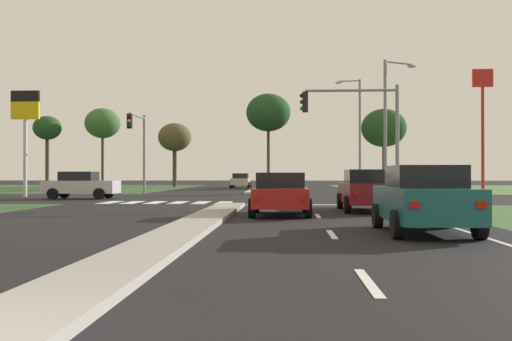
% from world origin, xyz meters
% --- Properties ---
extents(ground_plane, '(200.00, 200.00, 0.00)m').
position_xyz_m(ground_plane, '(0.00, 30.00, 0.00)').
color(ground_plane, black).
extents(grass_verge_far_left, '(35.00, 35.00, 0.01)m').
position_xyz_m(grass_verge_far_left, '(-25.50, 54.50, 0.00)').
color(grass_verge_far_left, '#2D4C28').
rests_on(grass_verge_far_left, ground).
extents(median_island_near, '(1.20, 22.00, 0.14)m').
position_xyz_m(median_island_near, '(0.00, 11.00, 0.07)').
color(median_island_near, gray).
rests_on(median_island_near, ground).
extents(median_island_far, '(1.20, 36.00, 0.14)m').
position_xyz_m(median_island_far, '(0.00, 55.00, 0.07)').
color(median_island_far, '#ADA89E').
rests_on(median_island_far, ground).
extents(lane_dash_near, '(0.14, 2.00, 0.01)m').
position_xyz_m(lane_dash_near, '(3.50, 3.86, 0.01)').
color(lane_dash_near, silver).
rests_on(lane_dash_near, ground).
extents(lane_dash_second, '(0.14, 2.00, 0.01)m').
position_xyz_m(lane_dash_second, '(3.50, 9.86, 0.01)').
color(lane_dash_second, silver).
rests_on(lane_dash_second, ground).
extents(lane_dash_third, '(0.14, 2.00, 0.01)m').
position_xyz_m(lane_dash_third, '(3.50, 15.86, 0.01)').
color(lane_dash_third, silver).
rests_on(lane_dash_third, ground).
extents(lane_dash_fourth, '(0.14, 2.00, 0.01)m').
position_xyz_m(lane_dash_fourth, '(3.50, 21.86, 0.01)').
color(lane_dash_fourth, silver).
rests_on(lane_dash_fourth, ground).
extents(edge_line_right, '(0.14, 24.00, 0.01)m').
position_xyz_m(edge_line_right, '(6.85, 12.00, 0.01)').
color(edge_line_right, silver).
rests_on(edge_line_right, ground).
extents(stop_bar_near, '(6.40, 0.50, 0.01)m').
position_xyz_m(stop_bar_near, '(3.80, 23.00, 0.01)').
color(stop_bar_near, silver).
rests_on(stop_bar_near, ground).
extents(crosswalk_bar_near, '(0.70, 2.80, 0.01)m').
position_xyz_m(crosswalk_bar_near, '(-6.40, 24.80, 0.01)').
color(crosswalk_bar_near, silver).
rests_on(crosswalk_bar_near, ground).
extents(crosswalk_bar_second, '(0.70, 2.80, 0.01)m').
position_xyz_m(crosswalk_bar_second, '(-5.25, 24.80, 0.01)').
color(crosswalk_bar_second, silver).
rests_on(crosswalk_bar_second, ground).
extents(crosswalk_bar_third, '(0.70, 2.80, 0.01)m').
position_xyz_m(crosswalk_bar_third, '(-4.10, 24.80, 0.01)').
color(crosswalk_bar_third, silver).
rests_on(crosswalk_bar_third, ground).
extents(crosswalk_bar_fourth, '(0.70, 2.80, 0.01)m').
position_xyz_m(crosswalk_bar_fourth, '(-2.95, 24.80, 0.01)').
color(crosswalk_bar_fourth, silver).
rests_on(crosswalk_bar_fourth, ground).
extents(crosswalk_bar_fifth, '(0.70, 2.80, 0.01)m').
position_xyz_m(crosswalk_bar_fifth, '(-1.80, 24.80, 0.01)').
color(crosswalk_bar_fifth, silver).
rests_on(crosswalk_bar_fifth, ground).
extents(crosswalk_bar_sixth, '(0.70, 2.80, 0.01)m').
position_xyz_m(crosswalk_bar_sixth, '(-0.65, 24.80, 0.01)').
color(crosswalk_bar_sixth, silver).
rests_on(crosswalk_bar_sixth, ground).
extents(car_red_near, '(2.04, 4.24, 1.47)m').
position_xyz_m(car_red_near, '(2.24, 16.19, 0.75)').
color(car_red_near, '#A31919').
rests_on(car_red_near, ground).
extents(car_teal_second, '(1.98, 4.24, 1.62)m').
position_xyz_m(car_teal_second, '(5.72, 10.28, 0.82)').
color(car_teal_second, '#19565B').
rests_on(car_teal_second, ground).
extents(car_maroon_third, '(2.04, 4.64, 1.59)m').
position_xyz_m(car_maroon_third, '(5.56, 18.68, 0.81)').
color(car_maroon_third, maroon).
rests_on(car_maroon_third, ground).
extents(car_silver_fourth, '(4.19, 1.95, 1.57)m').
position_xyz_m(car_silver_fourth, '(-9.41, 29.00, 0.80)').
color(car_silver_fourth, '#B7B7BC').
rests_on(car_silver_fourth, ground).
extents(car_beige_fifth, '(2.04, 4.61, 1.52)m').
position_xyz_m(car_beige_fifth, '(-2.35, 56.91, 0.78)').
color(car_beige_fifth, '#BCAD8E').
rests_on(car_beige_fifth, ground).
extents(traffic_signal_far_left, '(0.32, 4.17, 5.61)m').
position_xyz_m(traffic_signal_far_left, '(-7.60, 35.12, 3.83)').
color(traffic_signal_far_left, gray).
rests_on(traffic_signal_far_left, ground).
extents(traffic_signal_near_right, '(4.62, 0.32, 5.58)m').
position_xyz_m(traffic_signal_near_right, '(5.93, 23.40, 3.85)').
color(traffic_signal_near_right, gray).
rests_on(traffic_signal_near_right, ground).
extents(street_lamp_second, '(2.18, 1.24, 8.32)m').
position_xyz_m(street_lamp_second, '(8.60, 31.53, 4.70)').
color(street_lamp_second, gray).
rests_on(street_lamp_second, ground).
extents(street_lamp_third, '(2.08, 0.48, 9.12)m').
position_xyz_m(street_lamp_third, '(8.24, 43.41, 5.07)').
color(street_lamp_third, gray).
rests_on(street_lamp_third, ground).
extents(fastfood_pole_sign, '(1.80, 0.40, 10.94)m').
position_xyz_m(fastfood_pole_sign, '(20.21, 49.46, 8.02)').
color(fastfood_pole_sign, red).
rests_on(fastfood_pole_sign, ground).
extents(fuel_price_totem, '(1.80, 0.24, 6.71)m').
position_xyz_m(fuel_price_totem, '(-14.08, 31.98, 4.92)').
color(fuel_price_totem, silver).
rests_on(fuel_price_totem, ground).
extents(treeline_near, '(3.23, 3.23, 8.17)m').
position_xyz_m(treeline_near, '(-25.18, 61.60, 6.66)').
color(treeline_near, '#423323').
rests_on(treeline_near, ground).
extents(treeline_second, '(4.11, 4.11, 9.14)m').
position_xyz_m(treeline_second, '(-19.00, 62.61, 7.35)').
color(treeline_second, '#423323').
rests_on(treeline_second, ground).
extents(treeline_third, '(3.85, 3.85, 7.38)m').
position_xyz_m(treeline_third, '(-10.52, 62.73, 5.68)').
color(treeline_third, '#423323').
rests_on(treeline_third, ground).
extents(treeline_fourth, '(4.81, 4.81, 10.16)m').
position_xyz_m(treeline_fourth, '(0.51, 58.71, 8.08)').
color(treeline_fourth, '#423323').
rests_on(treeline_fourth, ground).
extents(treeline_fifth, '(4.93, 4.93, 8.63)m').
position_xyz_m(treeline_fifth, '(13.16, 60.34, 6.51)').
color(treeline_fifth, '#423323').
rests_on(treeline_fifth, ground).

